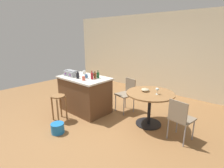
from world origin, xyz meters
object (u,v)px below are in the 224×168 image
(folding_chair_far, at_px, (180,117))
(bottle_1, at_px, (98,75))
(kitchen_island, at_px, (85,94))
(wooden_stool, at_px, (59,103))
(cup_1, at_px, (94,74))
(bottle_0, at_px, (95,76))
(bottle_2, at_px, (78,76))
(cup_3, at_px, (84,78))
(dining_table, at_px, (150,100))
(bottle_3, at_px, (92,76))
(folding_chair_near, at_px, (127,92))
(serving_bowl, at_px, (145,90))
(toolbox, at_px, (71,73))
(wine_glass, at_px, (157,89))
(cup_0, at_px, (86,76))
(cup_2, at_px, (84,73))
(plastic_bucket, at_px, (58,128))

(folding_chair_far, distance_m, bottle_1, 2.14)
(kitchen_island, distance_m, wooden_stool, 0.76)
(cup_1, bearing_deg, bottle_0, -39.72)
(bottle_2, bearing_deg, cup_3, -6.29)
(dining_table, bearing_deg, bottle_3, -160.75)
(wooden_stool, xyz_separation_m, bottle_3, (0.36, 0.75, 0.57))
(folding_chair_near, distance_m, serving_bowl, 0.77)
(toolbox, distance_m, serving_bowl, 2.00)
(wine_glass, bearing_deg, bottle_2, -160.76)
(cup_0, bearing_deg, folding_chair_far, 7.33)
(cup_2, bearing_deg, bottle_1, -5.45)
(cup_0, bearing_deg, wine_glass, 15.83)
(folding_chair_far, distance_m, cup_0, 2.37)
(folding_chair_far, distance_m, cup_2, 2.73)
(toolbox, distance_m, cup_1, 0.61)
(wooden_stool, height_order, toolbox, toolbox)
(folding_chair_far, bearing_deg, kitchen_island, -173.66)
(wooden_stool, xyz_separation_m, bottle_1, (0.38, 0.93, 0.56))
(wooden_stool, xyz_separation_m, cup_0, (0.16, 0.73, 0.53))
(bottle_1, height_order, cup_3, bottle_1)
(folding_chair_far, relative_size, bottle_3, 3.95)
(bottle_1, bearing_deg, bottle_3, -96.10)
(kitchen_island, height_order, toolbox, toolbox)
(folding_chair_far, height_order, bottle_1, bottle_1)
(bottle_3, height_order, wine_glass, bottle_3)
(bottle_2, bearing_deg, folding_chair_near, 45.82)
(kitchen_island, distance_m, serving_bowl, 1.64)
(cup_1, xyz_separation_m, wine_glass, (1.72, 0.19, -0.11))
(cup_1, bearing_deg, cup_0, -86.39)
(cup_2, bearing_deg, bottle_3, -22.65)
(toolbox, bearing_deg, folding_chair_far, 8.10)
(cup_1, bearing_deg, cup_3, -74.02)
(folding_chair_far, height_order, cup_3, cup_3)
(dining_table, xyz_separation_m, bottle_1, (-1.33, -0.28, 0.42))
(cup_2, xyz_separation_m, wine_glass, (2.10, 0.22, -0.11))
(toolbox, xyz_separation_m, bottle_0, (0.69, 0.21, 0.00))
(cup_2, distance_m, serving_bowl, 1.83)
(bottle_2, relative_size, cup_1, 1.49)
(cup_3, bearing_deg, dining_table, 25.28)
(wooden_stool, bearing_deg, dining_table, 35.47)
(folding_chair_far, bearing_deg, cup_2, -179.24)
(cup_3, bearing_deg, bottle_2, 173.71)
(cup_2, bearing_deg, wooden_stool, -77.14)
(cup_1, height_order, serving_bowl, cup_1)
(bottle_2, height_order, plastic_bucket, bottle_2)
(cup_2, height_order, cup_3, cup_3)
(bottle_1, distance_m, cup_0, 0.30)
(toolbox, relative_size, cup_0, 3.62)
(bottle_1, distance_m, plastic_bucket, 1.57)
(bottle_0, xyz_separation_m, bottle_3, (-0.01, -0.10, 0.01))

